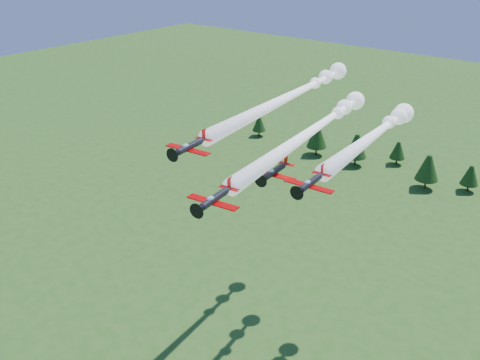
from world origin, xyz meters
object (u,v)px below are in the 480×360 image
Objects in this scene: plane_lead at (315,128)px; plane_right at (377,132)px; plane_slot at (274,172)px; plane_left at (293,94)px.

plane_lead is 1.32× the size of plane_right.
plane_slot is at bearing -118.97° from plane_right.
plane_lead is at bearing 89.66° from plane_slot.
plane_left is 1.38× the size of plane_right.
plane_right is (19.31, -3.50, -2.39)m from plane_left.
plane_slot is (10.86, -21.56, -5.67)m from plane_left.
plane_slot is at bearing -92.37° from plane_lead.
plane_slot is (1.16, -13.83, -3.04)m from plane_lead.
plane_left reaches higher than plane_slot.
plane_lead is 10.50m from plane_right.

